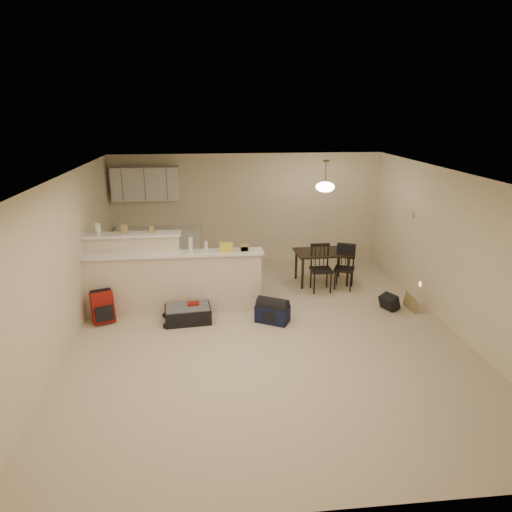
{
  "coord_description": "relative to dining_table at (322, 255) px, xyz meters",
  "views": [
    {
      "loc": [
        -0.85,
        -6.59,
        3.42
      ],
      "look_at": [
        -0.1,
        0.7,
        1.05
      ],
      "focal_mm": 32.0,
      "sensor_mm": 36.0,
      "label": 1
    }
  ],
  "objects": [
    {
      "name": "dining_chair_far",
      "position": [
        0.37,
        -0.36,
        -0.16
      ],
      "size": [
        0.49,
        0.48,
        0.86
      ],
      "primitive_type": null,
      "rotation": [
        0.0,
        0.0,
        -0.41
      ],
      "color": "black",
      "rests_on": "ground"
    },
    {
      "name": "bottle_a",
      "position": [
        -2.58,
        -1.13,
        0.63
      ],
      "size": [
        0.07,
        0.07,
        0.26
      ],
      "primitive_type": "cylinder",
      "color": "silver",
      "rests_on": "breakfast_bar"
    },
    {
      "name": "pendant_lamp",
      "position": [
        -0.0,
        0.0,
        1.4
      ],
      "size": [
        0.36,
        0.36,
        0.62
      ],
      "color": "brown",
      "rests_on": "room"
    },
    {
      "name": "dining_table",
      "position": [
        0.0,
        0.0,
        0.0
      ],
      "size": [
        1.1,
        0.75,
        0.67
      ],
      "rotation": [
        0.0,
        0.0,
        0.04
      ],
      "color": "black",
      "rests_on": "ground"
    },
    {
      "name": "cereal_box",
      "position": [
        -3.7,
        -0.91,
        0.88
      ],
      "size": [
        0.1,
        0.07,
        0.16
      ],
      "primitive_type": "cube",
      "color": "#9F8652",
      "rests_on": "breakfast_bar"
    },
    {
      "name": "small_box",
      "position": [
        -3.24,
        -0.91,
        0.86
      ],
      "size": [
        0.08,
        0.06,
        0.12
      ],
      "primitive_type": "cube",
      "color": "#9F8652",
      "rests_on": "breakfast_bar"
    },
    {
      "name": "extra_item_x",
      "position": [
        -1.66,
        -1.13,
        0.56
      ],
      "size": [
        0.14,
        0.1,
        0.12
      ],
      "primitive_type": "cube",
      "color": "#9F8652",
      "rests_on": "breakfast_bar"
    },
    {
      "name": "pouch",
      "position": [
        -1.67,
        -1.13,
        0.54
      ],
      "size": [
        0.12,
        0.1,
        0.08
      ],
      "primitive_type": "cube",
      "color": "#9F8652",
      "rests_on": "breakfast_bar"
    },
    {
      "name": "red_backpack",
      "position": [
        -4.07,
        -1.42,
        -0.32
      ],
      "size": [
        0.41,
        0.34,
        0.53
      ],
      "primitive_type": "cube",
      "rotation": [
        0.0,
        0.0,
        0.38
      ],
      "color": "maroon",
      "rests_on": "ground"
    },
    {
      "name": "navy_duffel",
      "position": [
        -1.24,
        -1.72,
        -0.44
      ],
      "size": [
        0.62,
        0.52,
        0.3
      ],
      "primitive_type": "cube",
      "rotation": [
        0.0,
        0.0,
        -0.51
      ],
      "color": "#101734",
      "rests_on": "ground"
    },
    {
      "name": "cardboard_sheet",
      "position": [
        1.25,
        -1.51,
        -0.45
      ],
      "size": [
        0.07,
        0.37,
        0.29
      ],
      "primitive_type": "cube",
      "rotation": [
        0.0,
        0.0,
        1.71
      ],
      "color": "#9F8652",
      "rests_on": "ground"
    },
    {
      "name": "upper_cabinets",
      "position": [
        -3.58,
        1.29,
        1.31
      ],
      "size": [
        1.4,
        0.34,
        0.7
      ],
      "primitive_type": "cube",
      "color": "white",
      "rests_on": "room"
    },
    {
      "name": "jar",
      "position": [
        -4.13,
        -0.91,
        0.9
      ],
      "size": [
        0.1,
        0.1,
        0.2
      ],
      "primitive_type": "cylinder",
      "color": "silver",
      "rests_on": "breakfast_bar"
    },
    {
      "name": "bag_lump",
      "position": [
        -1.98,
        -1.13,
        0.57
      ],
      "size": [
        0.22,
        0.18,
        0.14
      ],
      "primitive_type": "cube",
      "color": "#9F8652",
      "rests_on": "breakfast_bar"
    },
    {
      "name": "suitcase",
      "position": [
        -2.66,
        -1.55,
        -0.46
      ],
      "size": [
        0.8,
        0.56,
        0.25
      ],
      "primitive_type": "cube",
      "rotation": [
        0.0,
        0.0,
        0.1
      ],
      "color": "black",
      "rests_on": "ground"
    },
    {
      "name": "thermostat",
      "position": [
        1.6,
        -0.48,
        0.91
      ],
      "size": [
        0.02,
        0.12,
        0.12
      ],
      "primitive_type": "cube",
      "color": "beige",
      "rests_on": "room"
    },
    {
      "name": "room",
      "position": [
        -1.38,
        -2.03,
        0.66
      ],
      "size": [
        7.0,
        7.02,
        2.5
      ],
      "color": "beige",
      "rests_on": "ground"
    },
    {
      "name": "dining_chair_near",
      "position": [
        -0.12,
        -0.44,
        -0.13
      ],
      "size": [
        0.4,
        0.39,
        0.92
      ],
      "primitive_type": null,
      "rotation": [
        0.0,
        0.0,
        -0.0
      ],
      "color": "black",
      "rests_on": "ground"
    },
    {
      "name": "bottle_b",
      "position": [
        -2.32,
        -1.13,
        0.59
      ],
      "size": [
        0.06,
        0.06,
        0.18
      ],
      "primitive_type": "cylinder",
      "color": "silver",
      "rests_on": "breakfast_bar"
    },
    {
      "name": "black_daypack",
      "position": [
        0.9,
        -1.42,
        -0.46
      ],
      "size": [
        0.31,
        0.36,
        0.26
      ],
      "primitive_type": "cube",
      "rotation": [
        0.0,
        0.0,
        2.0
      ],
      "color": "black",
      "rests_on": "ground"
    },
    {
      "name": "breakfast_bar",
      "position": [
        -3.14,
        -1.05,
        0.02
      ],
      "size": [
        3.08,
        0.58,
        1.39
      ],
      "color": "beige",
      "rests_on": "ground"
    },
    {
      "name": "kitchen_counter",
      "position": [
        -3.38,
        1.16,
        -0.14
      ],
      "size": [
        1.8,
        0.6,
        0.9
      ],
      "primitive_type": "cube",
      "color": "white",
      "rests_on": "ground"
    }
  ]
}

